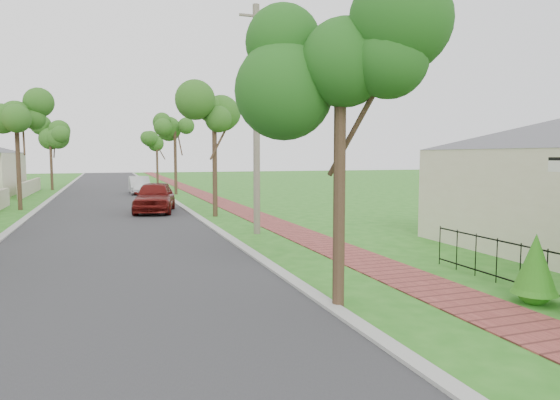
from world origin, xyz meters
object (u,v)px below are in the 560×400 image
parked_car_red (155,197)px  parked_car_white (139,185)px  near_tree (341,73)px  utility_pole (256,120)px

parked_car_red → parked_car_white: bearing=100.8°
parked_car_white → parked_car_red: bearing=-91.0°
near_tree → parked_car_red: bearing=96.0°
utility_pole → parked_car_red: bearing=109.4°
parked_car_white → utility_pole: size_ratio=0.48×
parked_car_white → utility_pole: (2.87, -20.65, 3.44)m
parked_car_white → utility_pole: bearing=-83.1°
parked_car_white → utility_pole: utility_pole is taller
parked_car_red → near_tree: near_tree is taller
parked_car_white → near_tree: near_tree is taller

